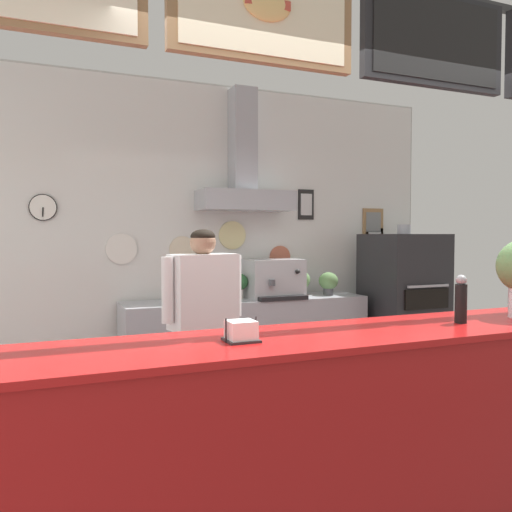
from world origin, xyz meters
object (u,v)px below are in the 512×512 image
object	(u,v)px
espresso_machine	(274,279)
potted_rosemary	(208,290)
shop_worker	(203,335)
potted_thyme	(300,281)
pepper_grinder	(461,299)
potted_oregano	(238,284)
pizza_oven	(403,306)
napkin_holder	(241,332)
potted_basil	(328,282)

from	to	relation	value
espresso_machine	potted_rosemary	size ratio (longest dim) A/B	3.05
shop_worker	potted_thyme	world-z (taller)	shop_worker
potted_thyme	pepper_grinder	world-z (taller)	pepper_grinder
potted_oregano	pizza_oven	bearing A→B (deg)	-9.45
potted_thyme	napkin_holder	world-z (taller)	napkin_holder
pizza_oven	potted_oregano	distance (m)	1.80
potted_oregano	napkin_holder	distance (m)	2.86
potted_oregano	pepper_grinder	distance (m)	2.70
espresso_machine	napkin_holder	size ratio (longest dim) A/B	3.87
espresso_machine	shop_worker	bearing A→B (deg)	-131.81
pizza_oven	potted_thyme	distance (m)	1.15
napkin_holder	potted_basil	bearing A→B (deg)	52.99
potted_rosemary	pepper_grinder	world-z (taller)	pepper_grinder
espresso_machine	potted_thyme	distance (m)	0.32
potted_basil	potted_thyme	bearing A→B (deg)	170.54
espresso_machine	potted_oregano	world-z (taller)	espresso_machine
potted_basil	potted_rosemary	size ratio (longest dim) A/B	1.31
potted_basil	potted_rosemary	bearing A→B (deg)	178.75
potted_oregano	pepper_grinder	bearing A→B (deg)	-85.96
potted_thyme	potted_rosemary	xyz separation A→B (m)	(-0.99, -0.02, -0.05)
potted_thyme	potted_basil	world-z (taller)	potted_thyme
espresso_machine	napkin_holder	bearing A→B (deg)	-117.28
espresso_machine	pepper_grinder	xyz separation A→B (m)	(-0.17, -2.65, 0.11)
shop_worker	potted_oregano	bearing A→B (deg)	-132.32
napkin_holder	pepper_grinder	bearing A→B (deg)	-0.51
shop_worker	potted_basil	world-z (taller)	shop_worker
shop_worker	pepper_grinder	distance (m)	1.74
potted_thyme	potted_oregano	bearing A→B (deg)	-179.61
potted_oregano	potted_basil	distance (m)	0.99
napkin_holder	shop_worker	bearing A→B (deg)	79.52
pizza_oven	shop_worker	world-z (taller)	pizza_oven
pizza_oven	potted_basil	world-z (taller)	pizza_oven
pizza_oven	potted_thyme	xyz separation A→B (m)	(-1.08, 0.30, 0.28)
pizza_oven	potted_oregano	xyz separation A→B (m)	(-1.75, 0.29, 0.28)
potted_basil	napkin_holder	distance (m)	3.30
espresso_machine	potted_oregano	xyz separation A→B (m)	(-0.36, 0.04, -0.04)
pizza_oven	espresso_machine	xyz separation A→B (m)	(-1.39, 0.25, 0.32)
potted_rosemary	potted_basil	bearing A→B (deg)	-1.25
potted_thyme	potted_basil	distance (m)	0.31
potted_thyme	potted_oregano	world-z (taller)	potted_thyme
potted_basil	pepper_grinder	size ratio (longest dim) A/B	0.96
pizza_oven	potted_basil	size ratio (longest dim) A/B	6.89
pizza_oven	pepper_grinder	xyz separation A→B (m)	(-1.56, -2.40, 0.43)
potted_thyme	potted_basil	xyz separation A→B (m)	(0.31, -0.05, -0.01)
pizza_oven	pepper_grinder	distance (m)	2.90
shop_worker	potted_rosemary	xyz separation A→B (m)	(0.43, 1.25, 0.17)
potted_rosemary	potted_thyme	bearing A→B (deg)	1.34
pizza_oven	potted_rosemary	xyz separation A→B (m)	(-2.06, 0.27, 0.23)
shop_worker	potted_basil	size ratio (longest dim) A/B	6.60
pepper_grinder	napkin_holder	world-z (taller)	pepper_grinder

